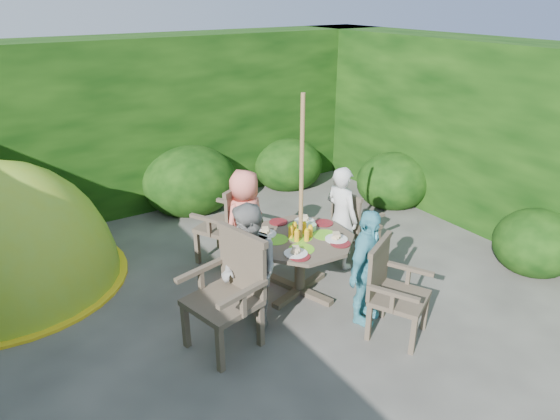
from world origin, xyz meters
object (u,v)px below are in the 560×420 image
garden_chair_right (353,222)px  garden_chair_left (229,290)px  child_right (341,218)px  dome_tent (15,284)px  patio_table (300,246)px  garden_chair_front (392,289)px  child_front (366,268)px  parasol_pole (301,201)px  child_back (245,222)px  child_left (250,269)px  garden_chair_back (228,222)px

garden_chair_right → garden_chair_left: (-2.08, -0.70, 0.12)m
child_right → dome_tent: bearing=55.9°
patio_table → garden_chair_front: garden_chair_front is taller
garden_chair_right → child_front: size_ratio=0.70×
dome_tent → garden_chair_right: bearing=-13.1°
garden_chair_front → child_front: (-0.08, 0.29, 0.11)m
garden_chair_front → dome_tent: bearing=107.3°
parasol_pole → child_back: size_ratio=1.76×
garden_chair_front → child_left: child_left is taller
garden_chair_front → child_left: size_ratio=0.70×
child_right → dome_tent: 3.85m
garden_chair_right → child_back: bearing=67.0°
garden_chair_left → garden_chair_front: 1.53m
garden_chair_right → child_left: child_left is taller
patio_table → child_back: bearing=108.2°
garden_chair_back → child_back: child_back is taller
garden_chair_left → garden_chair_front: size_ratio=1.16×
garden_chair_left → child_back: size_ratio=0.85×
child_right → child_back: (-1.01, 0.52, -0.00)m
parasol_pole → dome_tent: size_ratio=0.77×
child_front → dome_tent: size_ratio=0.42×
child_back → garden_chair_front: bearing=90.6°
garden_chair_left → child_back: child_back is taller
child_front → garden_chair_left: bearing=133.8°
garden_chair_front → child_left: (-1.09, 0.80, 0.16)m
garden_chair_left → child_front: child_front is taller
child_back → dome_tent: bearing=-42.6°
garden_chair_left → child_left: size_ratio=0.81×
garden_chair_front → garden_chair_left: bearing=124.6°
garden_chair_right → child_back: size_ratio=0.67×
dome_tent → garden_chair_left: bearing=-44.6°
garden_chair_right → child_left: bearing=102.8°
garden_chair_right → dome_tent: (-3.70, 1.56, -0.45)m
garden_chair_left → garden_chair_back: garden_chair_left is taller
parasol_pole → child_right: parasol_pole is taller
child_left → child_front: 1.13m
garden_chair_back → child_front: bearing=78.9°
patio_table → garden_chair_left: bearing=-161.7°
garden_chair_back → garden_chair_front: (0.65, -2.10, -0.04)m
child_right → dome_tent: dome_tent is taller
parasol_pole → child_left: (-0.76, -0.25, -0.45)m
garden_chair_right → child_back: (-1.29, 0.41, 0.18)m
garden_chair_back → child_right: (1.08, -0.80, 0.10)m
patio_table → child_right: (0.76, 0.24, 0.05)m
child_front → child_right: bearing=34.9°
child_left → child_front: (1.01, -0.52, -0.05)m
patio_table → child_left: (-0.76, -0.25, 0.08)m
garden_chair_back → patio_table: bearing=78.7°
parasol_pole → garden_chair_back: bearing=107.1°
garden_chair_back → child_back: size_ratio=0.79×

